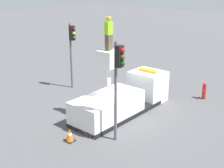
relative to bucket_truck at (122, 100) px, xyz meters
The scene contains 7 objects.
ground_plane 0.93m from the bucket_truck, behind, with size 120.00×120.00×0.00m, color #4C4C4F.
bucket_truck is the anchor object (origin of this frame).
worker 4.21m from the bucket_truck, behind, with size 0.40×0.26×1.75m.
traffic_light_pole 4.31m from the bucket_truck, 145.14° to the right, with size 0.34×0.57×4.92m.
traffic_light_across 6.10m from the bucket_truck, 77.95° to the left, with size 0.34×0.57×4.66m.
fire_hydrant 5.92m from the bucket_truck, 27.35° to the right, with size 0.50×0.26×1.12m.
traffic_cone_rear 4.38m from the bucket_truck, behind, with size 0.46×0.46×0.68m.
Camera 1 is at (-12.94, -10.56, 7.60)m, focal length 50.00 mm.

